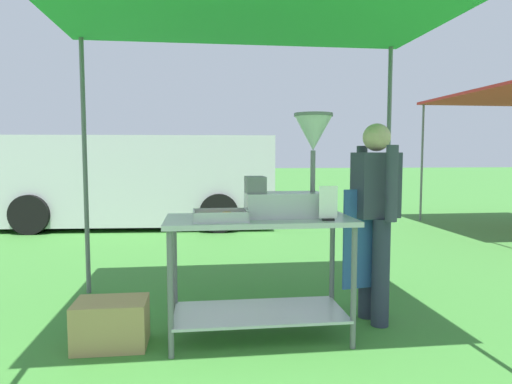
% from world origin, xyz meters
% --- Properties ---
extents(ground_plane, '(70.00, 70.00, 0.00)m').
position_xyz_m(ground_plane, '(0.00, 6.00, 0.00)').
color(ground_plane, '#3D7F33').
extents(stall_canopy, '(3.26, 2.50, 2.51)m').
position_xyz_m(stall_canopy, '(0.25, 1.17, 2.43)').
color(stall_canopy, slate).
rests_on(stall_canopy, ground).
extents(donut_cart, '(1.36, 0.63, 0.90)m').
position_xyz_m(donut_cart, '(0.25, 1.07, 0.64)').
color(donut_cart, '#B7B7BC').
rests_on(donut_cart, ground).
extents(donut_tray, '(0.38, 0.27, 0.07)m').
position_xyz_m(donut_tray, '(-0.03, 0.96, 0.93)').
color(donut_tray, '#B7B7BC').
rests_on(donut_tray, donut_cart).
extents(donut_fryer, '(0.64, 0.28, 0.76)m').
position_xyz_m(donut_fryer, '(0.50, 1.09, 1.21)').
color(donut_fryer, '#B7B7BC').
rests_on(donut_fryer, donut_cart).
extents(menu_sign, '(0.13, 0.05, 0.24)m').
position_xyz_m(menu_sign, '(0.71, 0.86, 1.01)').
color(menu_sign, black).
rests_on(menu_sign, donut_cart).
extents(vendor, '(0.46, 0.54, 1.61)m').
position_xyz_m(vendor, '(1.21, 1.29, 0.90)').
color(vendor, '#2D3347').
rests_on(vendor, ground).
extents(supply_crate, '(0.50, 0.35, 0.33)m').
position_xyz_m(supply_crate, '(-0.81, 1.05, 0.17)').
color(supply_crate, tan).
rests_on(supply_crate, ground).
extents(van_silver, '(5.29, 2.35, 1.69)m').
position_xyz_m(van_silver, '(-1.38, 6.75, 0.88)').
color(van_silver, '#BCBCC1').
rests_on(van_silver, ground).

